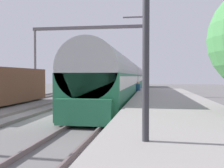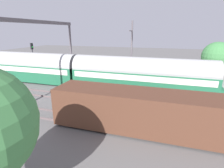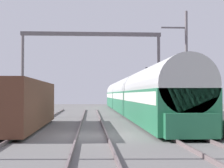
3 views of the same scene
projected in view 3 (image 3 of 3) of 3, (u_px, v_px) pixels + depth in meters
ground at (92, 136)px, 18.32m from camera, size 120.00×120.00×0.00m
track_far_west at (5, 135)px, 18.07m from camera, size 1.52×60.00×0.16m
track_west at (92, 134)px, 18.32m from camera, size 1.52×60.00×0.16m
track_east at (177, 134)px, 18.58m from camera, size 1.52×60.00×0.16m
passenger_train at (130, 95)px, 40.30m from camera, size 2.93×49.20×3.82m
freight_car at (20, 104)px, 21.86m from camera, size 2.80×13.00×2.70m
person_crossing at (165, 107)px, 29.16m from camera, size 0.45×0.33×1.73m
railway_signal_far at (147, 84)px, 40.51m from camera, size 0.36×0.30×5.08m
catenary_gantry at (91, 56)px, 33.84m from camera, size 13.00×0.28×7.86m
catenary_pole_east_mid at (186, 65)px, 25.83m from camera, size 1.90×0.20×8.00m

